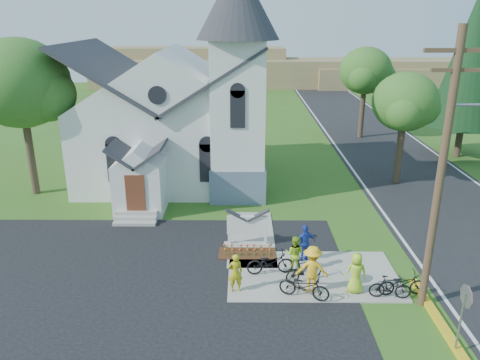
{
  "coord_description": "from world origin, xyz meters",
  "views": [
    {
      "loc": [
        -1.42,
        -16.55,
        10.22
      ],
      "look_at": [
        -1.55,
        5.0,
        2.63
      ],
      "focal_mm": 35.0,
      "sensor_mm": 36.0,
      "label": 1
    }
  ],
  "objects_px": {
    "cyclist_4": "(356,273)",
    "bike_4": "(402,284)",
    "cyclist_1": "(295,254)",
    "stop_sign": "(464,305)",
    "bike_3": "(390,287)",
    "cyclist_2": "(305,243)",
    "cyclist_3": "(312,269)",
    "bike_0": "(270,262)",
    "cyclist_0": "(235,273)",
    "utility_pole": "(444,167)",
    "bike_1": "(304,270)",
    "bike_2": "(304,286)",
    "church_sign": "(247,225)"
  },
  "relations": [
    {
      "from": "stop_sign",
      "to": "cyclist_4",
      "type": "bearing_deg",
      "value": 126.04
    },
    {
      "from": "cyclist_0",
      "to": "cyclist_1",
      "type": "distance_m",
      "value": 2.89
    },
    {
      "from": "bike_3",
      "to": "bike_4",
      "type": "bearing_deg",
      "value": -60.65
    },
    {
      "from": "bike_0",
      "to": "cyclist_4",
      "type": "height_order",
      "value": "cyclist_4"
    },
    {
      "from": "church_sign",
      "to": "bike_3",
      "type": "relative_size",
      "value": 1.39
    },
    {
      "from": "stop_sign",
      "to": "bike_3",
      "type": "bearing_deg",
      "value": 112.84
    },
    {
      "from": "cyclist_0",
      "to": "cyclist_2",
      "type": "distance_m",
      "value": 3.86
    },
    {
      "from": "cyclist_2",
      "to": "bike_3",
      "type": "xyz_separation_m",
      "value": [
        2.88,
        -2.91,
        -0.37
      ]
    },
    {
      "from": "church_sign",
      "to": "cyclist_0",
      "type": "distance_m",
      "value": 3.97
    },
    {
      "from": "bike_0",
      "to": "cyclist_0",
      "type": "bearing_deg",
      "value": 125.18
    },
    {
      "from": "utility_pole",
      "to": "bike_2",
      "type": "bearing_deg",
      "value": 176.14
    },
    {
      "from": "cyclist_4",
      "to": "cyclist_2",
      "type": "bearing_deg",
      "value": -55.69
    },
    {
      "from": "cyclist_1",
      "to": "cyclist_2",
      "type": "height_order",
      "value": "cyclist_2"
    },
    {
      "from": "cyclist_2",
      "to": "cyclist_3",
      "type": "distance_m",
      "value": 2.43
    },
    {
      "from": "cyclist_4",
      "to": "church_sign",
      "type": "bearing_deg",
      "value": -43.06
    },
    {
      "from": "bike_1",
      "to": "bike_3",
      "type": "relative_size",
      "value": 1.08
    },
    {
      "from": "utility_pole",
      "to": "bike_1",
      "type": "distance_m",
      "value": 6.65
    },
    {
      "from": "church_sign",
      "to": "stop_sign",
      "type": "distance_m",
      "value": 9.97
    },
    {
      "from": "cyclist_4",
      "to": "utility_pole",
      "type": "bearing_deg",
      "value": 164.03
    },
    {
      "from": "church_sign",
      "to": "stop_sign",
      "type": "height_order",
      "value": "stop_sign"
    },
    {
      "from": "bike_2",
      "to": "bike_1",
      "type": "bearing_deg",
      "value": 12.48
    },
    {
      "from": "stop_sign",
      "to": "bike_0",
      "type": "height_order",
      "value": "stop_sign"
    },
    {
      "from": "cyclist_0",
      "to": "bike_1",
      "type": "xyz_separation_m",
      "value": [
        2.76,
        0.74,
        -0.28
      ]
    },
    {
      "from": "stop_sign",
      "to": "cyclist_4",
      "type": "relative_size",
      "value": 1.49
    },
    {
      "from": "cyclist_4",
      "to": "cyclist_1",
      "type": "bearing_deg",
      "value": -35.14
    },
    {
      "from": "utility_pole",
      "to": "bike_4",
      "type": "bearing_deg",
      "value": 141.3
    },
    {
      "from": "bike_2",
      "to": "bike_4",
      "type": "relative_size",
      "value": 1.06
    },
    {
      "from": "bike_0",
      "to": "cyclist_3",
      "type": "relative_size",
      "value": 1.03
    },
    {
      "from": "bike_0",
      "to": "bike_4",
      "type": "relative_size",
      "value": 1.07
    },
    {
      "from": "bike_0",
      "to": "bike_1",
      "type": "bearing_deg",
      "value": -119.92
    },
    {
      "from": "church_sign",
      "to": "utility_pole",
      "type": "bearing_deg",
      "value": -35.6
    },
    {
      "from": "cyclist_3",
      "to": "bike_1",
      "type": "bearing_deg",
      "value": -65.48
    },
    {
      "from": "cyclist_0",
      "to": "cyclist_4",
      "type": "height_order",
      "value": "cyclist_4"
    },
    {
      "from": "stop_sign",
      "to": "bike_4",
      "type": "distance_m",
      "value": 3.54
    },
    {
      "from": "bike_0",
      "to": "cyclist_3",
      "type": "height_order",
      "value": "cyclist_3"
    },
    {
      "from": "cyclist_2",
      "to": "bike_2",
      "type": "xyz_separation_m",
      "value": [
        -0.38,
        -2.91,
        -0.33
      ]
    },
    {
      "from": "bike_0",
      "to": "cyclist_3",
      "type": "xyz_separation_m",
      "value": [
        1.54,
        -1.28,
        0.44
      ]
    },
    {
      "from": "cyclist_1",
      "to": "cyclist_4",
      "type": "relative_size",
      "value": 0.96
    },
    {
      "from": "church_sign",
      "to": "cyclist_0",
      "type": "xyz_separation_m",
      "value": [
        -0.5,
        -3.93,
        -0.18
      ]
    },
    {
      "from": "cyclist_0",
      "to": "cyclist_3",
      "type": "relative_size",
      "value": 0.84
    },
    {
      "from": "cyclist_1",
      "to": "bike_4",
      "type": "relative_size",
      "value": 0.87
    },
    {
      "from": "cyclist_0",
      "to": "cyclist_4",
      "type": "relative_size",
      "value": 0.96
    },
    {
      "from": "cyclist_4",
      "to": "bike_4",
      "type": "relative_size",
      "value": 0.91
    },
    {
      "from": "bike_1",
      "to": "cyclist_4",
      "type": "xyz_separation_m",
      "value": [
        1.88,
        -0.78,
        0.32
      ]
    },
    {
      "from": "utility_pole",
      "to": "bike_1",
      "type": "xyz_separation_m",
      "value": [
        -4.3,
        1.51,
        -4.84
      ]
    },
    {
      "from": "stop_sign",
      "to": "cyclist_0",
      "type": "relative_size",
      "value": 1.55
    },
    {
      "from": "bike_3",
      "to": "bike_4",
      "type": "distance_m",
      "value": 0.58
    },
    {
      "from": "cyclist_1",
      "to": "cyclist_3",
      "type": "height_order",
      "value": "cyclist_3"
    },
    {
      "from": "cyclist_2",
      "to": "bike_4",
      "type": "bearing_deg",
      "value": 121.03
    },
    {
      "from": "cyclist_4",
      "to": "cyclist_3",
      "type": "bearing_deg",
      "value": -1.23
    }
  ]
}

